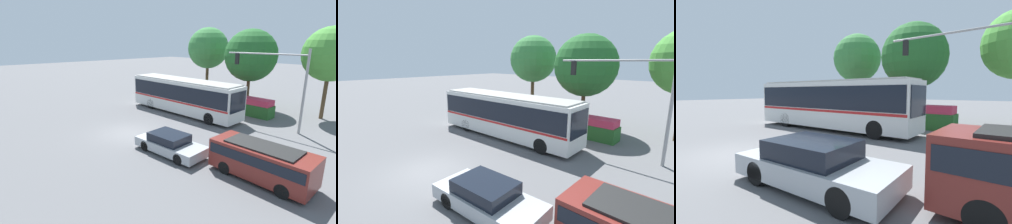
# 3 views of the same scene
# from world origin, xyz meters

# --- Properties ---
(ground_plane) EXTENTS (140.00, 140.00, 0.00)m
(ground_plane) POSITION_xyz_m (0.00, 0.00, 0.00)
(ground_plane) COLOR #5B5B5E
(city_bus) EXTENTS (11.63, 2.89, 3.19)m
(city_bus) POSITION_xyz_m (-1.15, 7.00, 1.82)
(city_bus) COLOR silver
(city_bus) RESTS_ON ground
(sedan_foreground) EXTENTS (4.59, 2.18, 1.23)m
(sedan_foreground) POSITION_xyz_m (4.66, -0.09, 0.59)
(sedan_foreground) COLOR #9EA3A8
(sedan_foreground) RESTS_ON ground
(traffic_light_pole) EXTENTS (6.52, 0.24, 6.08)m
(traffic_light_pole) POSITION_xyz_m (6.75, 9.18, 4.09)
(traffic_light_pole) COLOR gray
(traffic_light_pole) RESTS_ON ground
(flowering_hedge) EXTENTS (9.42, 1.34, 1.59)m
(flowering_hedge) POSITION_xyz_m (0.78, 11.13, 0.78)
(flowering_hedge) COLOR #286028
(flowering_hedge) RESTS_ON ground
(street_tree_left) EXTENTS (4.72, 4.72, 8.15)m
(street_tree_left) POSITION_xyz_m (-4.53, 14.53, 5.77)
(street_tree_left) COLOR brown
(street_tree_left) RESTS_ON ground
(street_tree_centre) EXTENTS (5.02, 5.02, 7.75)m
(street_tree_centre) POSITION_xyz_m (1.90, 13.10, 5.23)
(street_tree_centre) COLOR brown
(street_tree_centre) RESTS_ON ground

